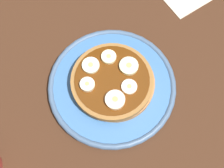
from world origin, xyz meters
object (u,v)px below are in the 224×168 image
(plate, at_px, (112,86))
(pancake_stack, at_px, (114,81))
(banana_slice_0, at_px, (129,66))
(banana_slice_4, at_px, (129,87))
(banana_slice_1, at_px, (115,100))
(banana_slice_3, at_px, (87,83))
(banana_slice_5, at_px, (109,57))
(banana_slice_2, at_px, (91,66))

(plate, xyz_separation_m, pancake_stack, (-0.00, -0.00, 0.02))
(plate, height_order, banana_slice_0, banana_slice_0)
(banana_slice_4, bearing_deg, pancake_stack, -48.09)
(plate, xyz_separation_m, banana_slice_1, (0.01, 0.04, 0.04))
(banana_slice_3, height_order, banana_slice_5, banana_slice_3)
(plate, xyz_separation_m, banana_slice_5, (-0.01, -0.04, 0.04))
(pancake_stack, distance_m, banana_slice_1, 0.05)
(pancake_stack, xyz_separation_m, banana_slice_0, (-0.03, -0.02, 0.02))
(banana_slice_2, distance_m, banana_slice_5, 0.04)
(banana_slice_3, bearing_deg, banana_slice_1, 132.27)
(banana_slice_4, bearing_deg, banana_slice_1, 30.15)
(banana_slice_3, bearing_deg, pancake_stack, 176.57)
(banana_slice_1, height_order, banana_slice_3, same)
(banana_slice_2, relative_size, banana_slice_5, 1.15)
(banana_slice_0, relative_size, banana_slice_1, 0.99)
(banana_slice_5, bearing_deg, banana_slice_1, 82.84)
(pancake_stack, relative_size, banana_slice_2, 4.69)
(pancake_stack, xyz_separation_m, banana_slice_3, (0.05, -0.00, 0.02))
(banana_slice_1, relative_size, banana_slice_5, 1.26)
(pancake_stack, distance_m, banana_slice_5, 0.05)
(pancake_stack, relative_size, banana_slice_5, 5.39)
(banana_slice_2, xyz_separation_m, banana_slice_5, (-0.04, -0.01, 0.00))
(banana_slice_0, relative_size, banana_slice_5, 1.25)
(banana_slice_1, bearing_deg, banana_slice_0, -126.02)
(plate, relative_size, banana_slice_5, 8.67)
(pancake_stack, relative_size, banana_slice_3, 5.63)
(banana_slice_2, height_order, banana_slice_4, banana_slice_2)
(banana_slice_1, bearing_deg, banana_slice_2, -71.37)
(plate, bearing_deg, banana_slice_5, -96.92)
(plate, height_order, banana_slice_5, banana_slice_5)
(banana_slice_0, relative_size, banana_slice_4, 1.23)
(banana_slice_3, bearing_deg, plate, 175.37)
(plate, height_order, banana_slice_1, banana_slice_1)
(banana_slice_0, bearing_deg, banana_slice_3, 8.77)
(plate, height_order, banana_slice_3, banana_slice_3)
(banana_slice_3, bearing_deg, banana_slice_4, 159.76)
(banana_slice_1, height_order, banana_slice_4, banana_slice_1)
(banana_slice_0, distance_m, banana_slice_3, 0.08)
(pancake_stack, bearing_deg, banana_slice_0, -153.44)
(banana_slice_1, bearing_deg, banana_slice_5, -97.16)
(banana_slice_0, bearing_deg, plate, 24.28)
(banana_slice_0, xyz_separation_m, banana_slice_5, (0.03, -0.03, -0.00))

